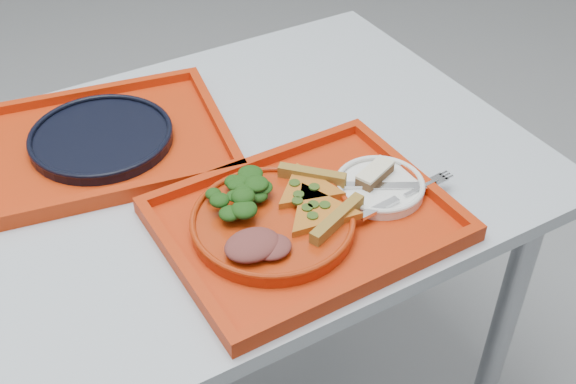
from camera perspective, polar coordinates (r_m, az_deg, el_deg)
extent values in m
cube|color=#ACB5C0|center=(1.25, -15.42, -2.05)|extent=(1.60, 0.80, 0.03)
cylinder|color=gray|center=(1.60, 16.65, -10.02)|extent=(0.05, 0.05, 0.72)
cylinder|color=gray|center=(1.94, 3.84, 2.24)|extent=(0.05, 0.05, 0.72)
cube|color=#B62A09|center=(1.17, 1.40, -2.46)|extent=(0.45, 0.36, 0.01)
cube|color=#B62A09|center=(1.38, -14.43, 3.64)|extent=(0.50, 0.42, 0.01)
cylinder|color=#A42A0A|center=(1.14, -1.22, -2.54)|extent=(0.26, 0.26, 0.02)
cylinder|color=white|center=(1.22, 7.23, 0.31)|extent=(0.15, 0.15, 0.01)
cylinder|color=black|center=(1.37, -14.53, 4.11)|extent=(0.26, 0.26, 0.02)
ellipsoid|color=black|center=(1.15, -3.80, -0.07)|extent=(0.10, 0.09, 0.05)
ellipsoid|color=brown|center=(1.08, -2.84, -4.20)|extent=(0.09, 0.07, 0.03)
cube|color=#452517|center=(1.23, 6.88, 1.37)|extent=(0.08, 0.06, 0.02)
cube|color=beige|center=(1.22, 6.91, 1.76)|extent=(0.08, 0.06, 0.01)
cube|color=silver|center=(1.21, 7.43, 0.54)|extent=(0.17, 0.10, 0.01)
cube|color=silver|center=(1.20, 9.15, -0.30)|extent=(0.19, 0.04, 0.01)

